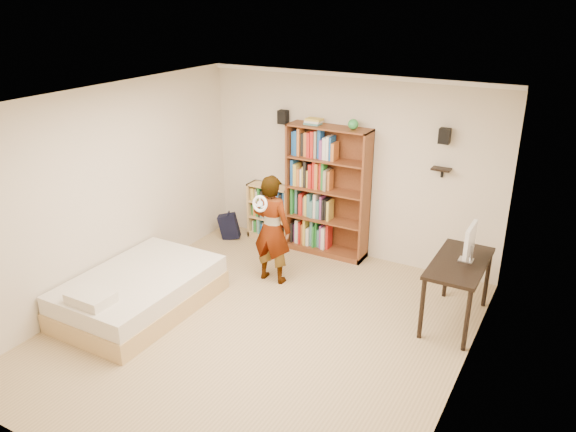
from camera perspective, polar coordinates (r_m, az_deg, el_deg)
name	(u,v)px	position (r m, az deg, el deg)	size (l,w,h in m)	color
ground	(260,330)	(6.79, -2.82, -11.53)	(4.50, 5.00, 0.01)	tan
room_shell	(257,190)	(6.00, -3.13, 2.64)	(4.52, 5.02, 2.71)	beige
crown_molding	(256,105)	(5.77, -3.32, 11.19)	(4.50, 5.00, 0.06)	white
speaker_left	(283,117)	(8.45, -0.50, 10.03)	(0.14, 0.12, 0.20)	black
speaker_right	(445,136)	(7.58, 15.63, 7.84)	(0.14, 0.12, 0.20)	black
wall_shelf	(441,169)	(7.70, 15.31, 4.61)	(0.25, 0.16, 0.03)	black
tall_bookshelf	(327,192)	(8.30, 4.03, 2.45)	(1.24, 0.36, 1.96)	brown
low_bookshelf	(270,212)	(8.97, -1.82, 0.40)	(0.72, 0.27, 0.90)	#D6BB73
computer_desk	(456,292)	(7.05, 16.71, -7.37)	(0.59, 1.18, 0.81)	black
imac	(468,243)	(6.82, 17.83, -2.64)	(0.09, 0.45, 0.45)	white
daybed	(140,288)	(7.30, -14.84, -7.04)	(1.30, 2.00, 0.59)	white
person	(272,229)	(7.54, -1.66, -1.34)	(0.56, 0.36, 1.52)	black
wii_wheel	(260,204)	(7.15, -2.87, 1.25)	(0.22, 0.22, 0.04)	white
navy_bag	(229,226)	(9.10, -6.01, -1.01)	(0.32, 0.20, 0.43)	black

